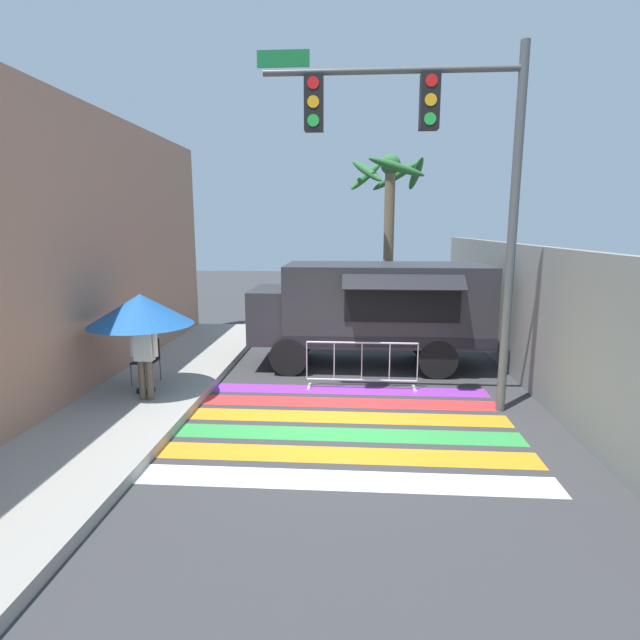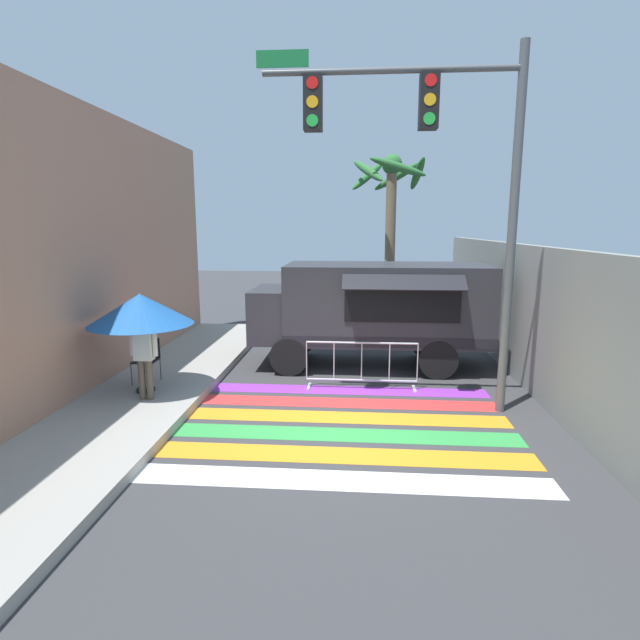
% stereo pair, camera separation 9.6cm
% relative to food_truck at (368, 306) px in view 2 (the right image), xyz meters
% --- Properties ---
extents(ground_plane, '(60.00, 60.00, 0.00)m').
position_rel_food_truck_xyz_m(ground_plane, '(-0.76, -3.83, -1.50)').
color(ground_plane, '#38383A').
extents(sidewalk_left, '(4.40, 16.00, 0.17)m').
position_rel_food_truck_xyz_m(sidewalk_left, '(-5.48, -3.83, -1.41)').
color(sidewalk_left, '#99968E').
rests_on(sidewalk_left, ground_plane).
extents(building_left_facade, '(0.25, 16.00, 5.77)m').
position_rel_food_truck_xyz_m(building_left_facade, '(-5.68, -3.83, 1.39)').
color(building_left_facade, tan).
rests_on(building_left_facade, ground_plane).
extents(concrete_wall_right, '(0.20, 16.00, 3.01)m').
position_rel_food_truck_xyz_m(concrete_wall_right, '(3.39, -0.83, 0.01)').
color(concrete_wall_right, gray).
rests_on(concrete_wall_right, ground_plane).
extents(crosswalk_painted, '(6.40, 4.36, 0.01)m').
position_rel_food_truck_xyz_m(crosswalk_painted, '(-0.76, -3.87, -1.49)').
color(crosswalk_painted, white).
rests_on(crosswalk_painted, ground_plane).
extents(food_truck, '(5.65, 2.58, 2.51)m').
position_rel_food_truck_xyz_m(food_truck, '(0.00, 0.00, 0.00)').
color(food_truck, '#2D2D33').
rests_on(food_truck, ground_plane).
extents(traffic_signal_pole, '(4.54, 0.29, 6.41)m').
position_rel_food_truck_xyz_m(traffic_signal_pole, '(0.99, -2.94, 3.10)').
color(traffic_signal_pole, '#515456').
rests_on(traffic_signal_pole, ground_plane).
extents(patio_umbrella, '(2.00, 2.00, 1.95)m').
position_rel_food_truck_xyz_m(patio_umbrella, '(-4.43, -2.83, 0.32)').
color(patio_umbrella, black).
rests_on(patio_umbrella, sidewalk_left).
extents(folding_chair, '(0.46, 0.46, 0.92)m').
position_rel_food_truck_xyz_m(folding_chair, '(-4.65, -2.18, -0.77)').
color(folding_chair, '#4C4C51').
rests_on(folding_chair, sidewalk_left).
extents(vendor_person, '(0.53, 0.21, 1.63)m').
position_rel_food_truck_xyz_m(vendor_person, '(-4.23, -3.26, -0.41)').
color(vendor_person, brown).
rests_on(vendor_person, sidewalk_left).
extents(barricade_front, '(2.36, 0.44, 1.02)m').
position_rel_food_truck_xyz_m(barricade_front, '(-0.16, -1.81, -0.99)').
color(barricade_front, '#B7BABF').
rests_on(barricade_front, ground_plane).
extents(palm_tree, '(2.36, 2.47, 5.51)m').
position_rel_food_truck_xyz_m(palm_tree, '(0.67, 3.55, 2.52)').
color(palm_tree, '#7A664C').
rests_on(palm_tree, ground_plane).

